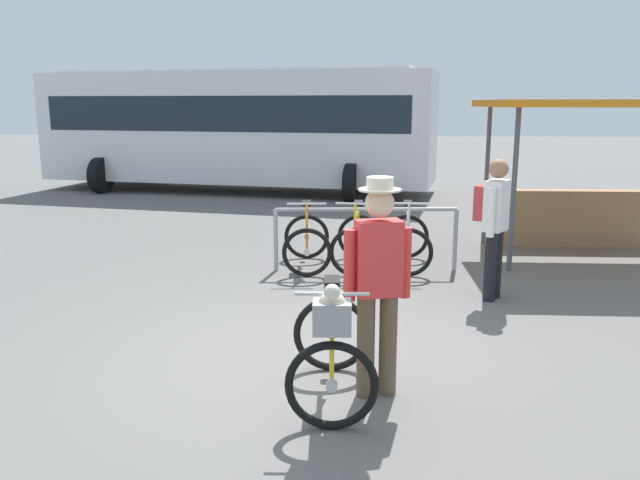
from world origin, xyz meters
name	(u,v)px	position (x,y,z in m)	size (l,w,h in m)	color
ground_plane	(296,362)	(0.00, 0.00, 0.00)	(80.00, 80.00, 0.00)	#605E5B
bike_rack_rail	(366,225)	(0.61, 3.24, 0.64)	(2.50, 0.26, 0.88)	#99999E
racked_bike_orange	(307,242)	(-0.21, 3.35, 0.37)	(0.76, 1.15, 0.97)	black
racked_bike_yellow	(357,242)	(0.49, 3.41, 0.37)	(0.73, 1.14, 0.97)	black
racked_bike_white	(407,241)	(1.19, 3.47, 0.37)	(0.70, 1.12, 0.97)	black
featured_bicycle	(332,344)	(0.36, -0.79, 0.49)	(0.71, 1.22, 1.09)	black
person_with_featured_bike	(378,279)	(0.70, -0.59, 0.95)	(0.51, 0.32, 1.72)	brown
pedestrian_with_backpack	(494,220)	(2.08, 2.05, 0.94)	(0.44, 0.47, 1.64)	black
bus_distant	(237,123)	(-2.70, 11.21, 1.74)	(10.28, 4.54, 3.08)	silver
market_stall	(582,161)	(3.86, 4.64, 1.39)	(3.14, 2.35, 2.30)	#4C4C51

